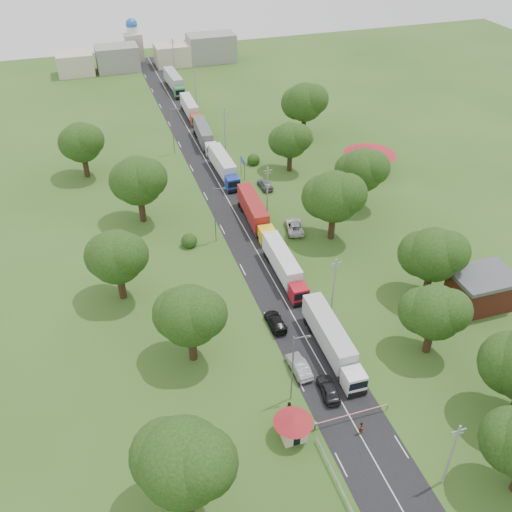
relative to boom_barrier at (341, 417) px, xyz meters
name	(u,v)px	position (x,y,z in m)	size (l,w,h in m)	color
ground	(278,288)	(1.36, 25.00, -0.89)	(260.00, 260.00, 0.00)	#2E501A
road	(239,220)	(1.36, 45.00, -0.89)	(8.00, 200.00, 0.04)	black
boom_barrier	(341,417)	(0.00, 0.00, 0.00)	(9.22, 0.35, 1.18)	slate
guard_booth	(293,423)	(-5.84, 0.00, 1.27)	(4.40, 4.40, 3.45)	#BFB59F
guard_rail	(350,511)	(-3.64, -10.00, -0.89)	(0.10, 17.00, 1.70)	slate
info_sign	(243,164)	(6.56, 60.00, 2.11)	(0.12, 3.10, 4.10)	slate
pole_0	(451,454)	(6.86, -10.00, 3.79)	(1.60, 0.24, 9.00)	gray
pole_1	(334,285)	(6.86, 18.00, 3.79)	(1.60, 0.24, 9.00)	gray
pole_2	(267,189)	(6.86, 46.00, 3.79)	(1.60, 0.24, 9.00)	gray
pole_3	(225,128)	(6.86, 74.00, 3.79)	(1.60, 0.24, 9.00)	gray
pole_4	(195,85)	(6.86, 102.00, 3.79)	(1.60, 0.24, 9.00)	gray
pole_5	(173,54)	(6.86, 130.00, 3.79)	(1.60, 0.24, 9.00)	gray
lamp_0	(294,365)	(-3.99, 5.00, 4.66)	(2.03, 0.22, 10.00)	slate
lamp_1	(216,212)	(-3.99, 40.00, 4.66)	(2.03, 0.22, 10.00)	slate
lamp_2	(173,129)	(-3.99, 75.00, 4.66)	(2.03, 0.22, 10.00)	slate
tree_2	(434,312)	(15.35, 7.14, 5.70)	(8.00, 8.00, 10.10)	#382616
tree_3	(433,254)	(21.35, 17.16, 6.33)	(8.80, 8.80, 11.07)	#382616
tree_4	(334,196)	(14.34, 35.17, 6.96)	(9.60, 9.60, 12.05)	#382616
tree_5	(362,170)	(23.35, 43.16, 6.33)	(8.80, 8.80, 11.07)	#382616
tree_6	(290,140)	(16.35, 60.14, 5.70)	(8.00, 8.00, 10.10)	#382616
tree_7	(305,102)	(25.34, 75.17, 6.96)	(9.60, 9.60, 12.05)	#382616
tree_9	(183,460)	(-18.66, -4.83, 6.96)	(9.60, 9.60, 12.05)	#382616
tree_10	(189,315)	(-13.65, 15.16, 6.33)	(8.80, 8.80, 11.07)	#382616
tree_11	(116,256)	(-20.65, 30.16, 6.33)	(8.80, 8.80, 11.07)	#382616
tree_12	(138,180)	(-14.66, 50.17, 6.96)	(9.60, 9.60, 12.05)	#382616
tree_13	(81,142)	(-22.65, 70.16, 6.33)	(8.80, 8.80, 11.07)	#382616
house_brick	(481,289)	(27.36, 13.00, 1.76)	(8.60, 6.60, 5.20)	maroon
house_cream	(370,154)	(31.36, 55.00, 2.75)	(10.08, 10.08, 5.80)	#BFB59F
distant_town	(154,55)	(2.04, 135.00, 2.60)	(52.00, 8.00, 8.00)	gray
church	(134,42)	(-2.64, 143.00, 4.50)	(5.00, 5.00, 12.30)	#BFB59F
truck_0	(332,340)	(3.43, 10.53, 1.34)	(2.86, 15.18, 4.20)	white
truck_1	(284,265)	(3.18, 27.45, 1.22)	(2.58, 14.39, 3.99)	#B11421
truck_2	(255,212)	(3.65, 43.27, 1.31)	(3.13, 15.01, 4.15)	yellow
truck_3	(224,166)	(3.16, 61.86, 1.27)	(2.78, 14.72, 4.08)	navy
truck_4	(204,135)	(3.08, 77.55, 1.22)	(3.16, 14.43, 3.99)	silver
truck_5	(190,109)	(3.60, 93.90, 1.14)	(2.49, 13.84, 3.84)	#B2431B
truck_6	(174,82)	(3.59, 113.50, 1.37)	(3.14, 15.38, 4.25)	#2B7338
car_lane_front	(328,389)	(0.36, 4.33, -0.09)	(1.90, 4.72, 1.61)	black
car_lane_mid	(299,366)	(-1.64, 8.81, -0.07)	(1.74, 4.99, 1.64)	#9D9EA5
car_lane_rear	(276,322)	(-1.64, 17.52, -0.16)	(2.04, 5.01, 1.45)	black
car_verge_near	(294,226)	(9.36, 39.00, -0.07)	(2.73, 5.92, 1.65)	silver
car_verge_far	(265,184)	(9.36, 54.57, -0.09)	(1.90, 4.73, 1.61)	slate
pedestrian_near	(361,428)	(1.52, -2.02, -0.03)	(0.63, 0.41, 1.73)	gray
pedestrian_booth	(289,408)	(-5.14, 3.00, 0.01)	(0.88, 0.68, 1.80)	gray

